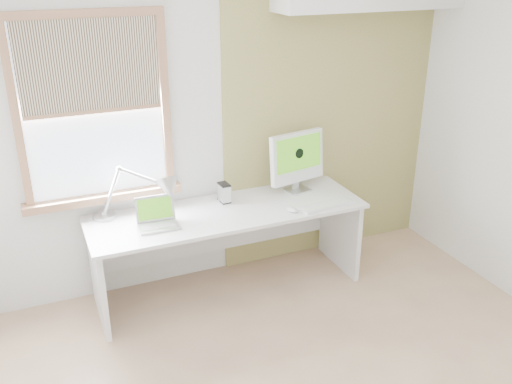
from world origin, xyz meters
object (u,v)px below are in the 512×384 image
desk (225,229)px  desk_lamp (156,191)px  imac (297,158)px  laptop (157,219)px  external_drive (224,193)px

desk → desk_lamp: (-0.54, 0.02, 0.41)m
desk_lamp → imac: 1.23m
laptop → external_drive: size_ratio=1.93×
laptop → imac: bearing=8.9°
laptop → external_drive: (0.61, 0.21, 0.03)m
imac → external_drive: bearing=179.2°
desk_lamp → external_drive: desk_lamp is taller
desk_lamp → laptop: bearing=-106.3°
desk_lamp → laptop: desk_lamp is taller
desk → desk_lamp: desk_lamp is taller
desk_lamp → imac: size_ratio=1.30×
desk_lamp → laptop: 0.21m
desk_lamp → imac: imac is taller
external_drive → laptop: bearing=-161.2°
laptop → imac: imac is taller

